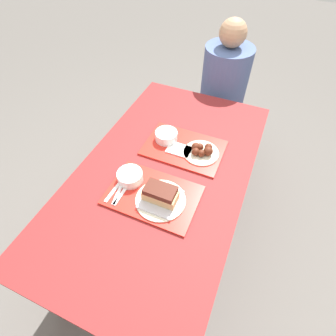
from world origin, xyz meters
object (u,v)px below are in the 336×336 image
person_seated_across (225,79)px  wings_plate_far (202,151)px  tray_far (184,148)px  brisket_sandwich_plate (160,196)px  bowl_coleslaw_far (166,135)px  tray_near (153,195)px  bowl_coleslaw_near (130,176)px

person_seated_across → wings_plate_far: bearing=-84.0°
tray_far → brisket_sandwich_plate: 0.38m
bowl_coleslaw_far → tray_far: bearing=-9.8°
brisket_sandwich_plate → person_seated_across: (-0.01, 1.15, -0.03)m
tray_near → bowl_coleslaw_far: 0.39m
tray_far → tray_near: bearing=-93.4°
person_seated_across → tray_near: bearing=-92.2°
tray_far → brisket_sandwich_plate: brisket_sandwich_plate is taller
tray_far → person_seated_across: (0.02, 0.78, 0.01)m
bowl_coleslaw_far → wings_plate_far: 0.22m
bowl_coleslaw_near → brisket_sandwich_plate: size_ratio=0.53×
brisket_sandwich_plate → person_seated_across: 1.15m
tray_far → wings_plate_far: 0.11m
tray_near → person_seated_across: (0.04, 1.14, 0.01)m
bowl_coleslaw_far → person_seated_across: 0.77m
tray_near → tray_far: size_ratio=1.00×
bowl_coleslaw_near → person_seated_across: person_seated_across is taller
brisket_sandwich_plate → bowl_coleslaw_far: 0.42m
tray_near → wings_plate_far: bearing=70.2°
tray_far → brisket_sandwich_plate: size_ratio=1.83×
tray_far → bowl_coleslaw_far: bowl_coleslaw_far is taller
bowl_coleslaw_near → person_seated_across: 1.12m
brisket_sandwich_plate → wings_plate_far: 0.38m
tray_far → wings_plate_far: wings_plate_far is taller
tray_near → bowl_coleslaw_near: 0.15m
bowl_coleslaw_near → bowl_coleslaw_far: (0.05, 0.34, 0.00)m
bowl_coleslaw_far → wings_plate_far: (0.22, -0.03, -0.01)m
brisket_sandwich_plate → tray_far: bearing=94.2°
tray_far → bowl_coleslaw_near: bowl_coleslaw_near is taller
brisket_sandwich_plate → person_seated_across: bearing=90.3°
bowl_coleslaw_far → wings_plate_far: wings_plate_far is taller
tray_far → person_seated_across: 0.78m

